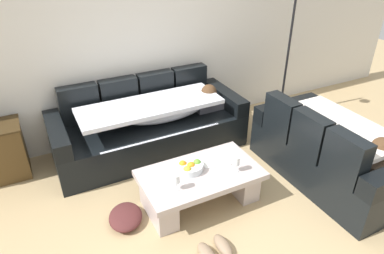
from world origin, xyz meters
TOP-DOWN VIEW (x-y plane):
  - ground_plane at (0.00, 0.00)m, footprint 14.00×14.00m
  - back_wall at (0.00, 2.15)m, footprint 9.00×0.10m
  - couch_along_wall at (-0.15, 1.62)m, footprint 2.33×0.92m
  - couch_near_window at (1.39, 0.17)m, footprint 0.92×1.71m
  - coffee_table at (-0.09, 0.44)m, footprint 1.20×0.68m
  - fruit_bowl at (-0.17, 0.52)m, footprint 0.28×0.28m
  - wine_glass_near_left at (-0.41, 0.32)m, footprint 0.07×0.07m
  - wine_glass_near_right at (0.23, 0.30)m, footprint 0.07×0.07m
  - open_magazine at (0.14, 0.54)m, footprint 0.32×0.26m
  - floor_lamp at (1.84, 1.55)m, footprint 0.33×0.31m
  - pair_of_shoes at (-0.29, -0.21)m, footprint 0.30×0.29m
  - crumpled_garment at (-0.87, 0.52)m, footprint 0.42×0.48m

SIDE VIEW (x-z plane):
  - ground_plane at x=0.00m, z-range 0.00..0.00m
  - pair_of_shoes at x=-0.29m, z-range 0.00..0.09m
  - crumpled_garment at x=-0.87m, z-range 0.00..0.12m
  - coffee_table at x=-0.09m, z-range 0.05..0.43m
  - couch_along_wall at x=-0.15m, z-range -0.11..0.77m
  - couch_near_window at x=1.39m, z-range -0.11..0.77m
  - open_magazine at x=0.14m, z-range 0.38..0.39m
  - fruit_bowl at x=-0.17m, z-range 0.37..0.47m
  - wine_glass_near_left at x=-0.41m, z-range 0.41..0.58m
  - wine_glass_near_right at x=0.23m, z-range 0.41..0.58m
  - floor_lamp at x=1.84m, z-range 0.14..2.09m
  - back_wall at x=0.00m, z-range 0.00..2.70m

